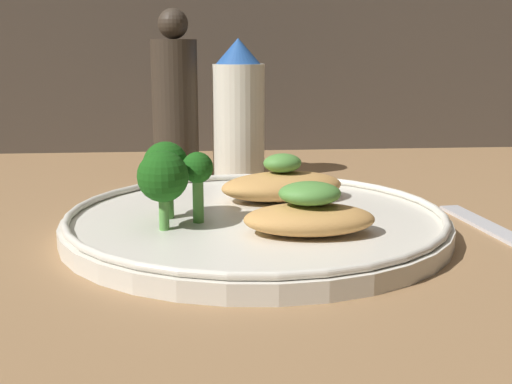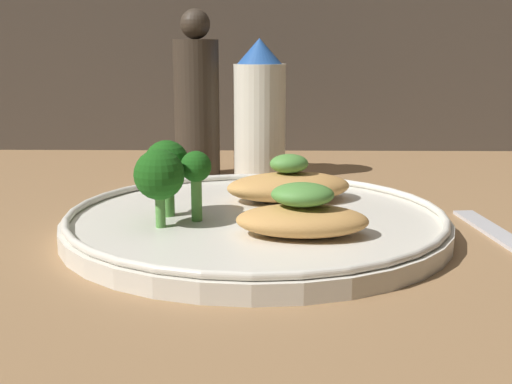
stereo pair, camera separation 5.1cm
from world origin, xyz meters
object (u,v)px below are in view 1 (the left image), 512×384
object	(u,v)px
plate	(256,221)
pepper_grinder	(175,103)
sauce_bottle	(242,112)
broccoli_bunch	(169,172)

from	to	relation	value
plate	pepper_grinder	world-z (taller)	pepper_grinder
plate	sauce_bottle	world-z (taller)	sauce_bottle
broccoli_bunch	sauce_bottle	bearing A→B (deg)	74.03
broccoli_bunch	pepper_grinder	size ratio (longest dim) A/B	0.40
plate	broccoli_bunch	xyz separation A→B (cm)	(-6.82, -1.58, 4.47)
broccoli_bunch	sauce_bottle	xyz separation A→B (cm)	(7.18, 25.08, 2.12)
pepper_grinder	plate	bearing A→B (deg)	-72.98
sauce_bottle	broccoli_bunch	bearing A→B (deg)	-105.97
plate	broccoli_bunch	size ratio (longest dim) A/B	4.09
plate	sauce_bottle	bearing A→B (deg)	89.12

